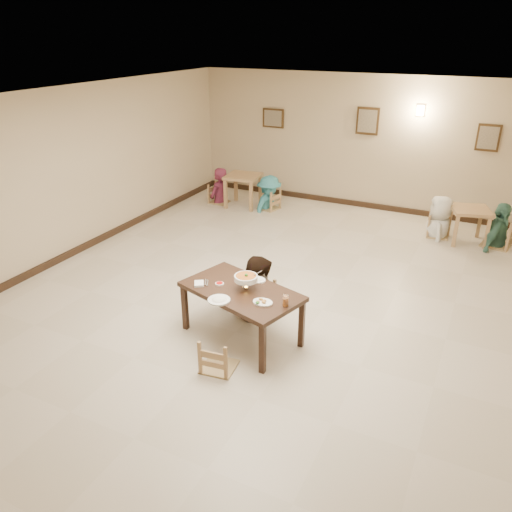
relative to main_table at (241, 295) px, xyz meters
The scene contains 31 objects.
floor 1.35m from the main_table, 96.39° to the left, with size 10.00×10.00×0.00m, color beige.
ceiling 2.62m from the main_table, 96.39° to the left, with size 10.00×10.00×0.00m, color silver.
wall_back 6.23m from the main_table, 91.22° to the left, with size 10.00×10.00×0.00m, color #C5B090.
wall_left 4.38m from the main_table, 164.16° to the left, with size 10.00×10.00×0.00m, color #C5B090.
baseboard_back 6.17m from the main_table, 91.23° to the left, with size 8.00×0.06×0.12m, color black.
baseboard_left 4.31m from the main_table, 164.04° to the left, with size 0.06×10.00×0.12m, color black.
picture_a 6.67m from the main_table, 110.83° to the left, with size 0.55×0.04×0.45m.
picture_b 6.27m from the main_table, 90.29° to the left, with size 0.50×0.04×0.60m.
picture_c 6.71m from the main_table, 68.06° to the left, with size 0.45×0.04×0.55m.
wall_sconce 6.44m from the main_table, 80.12° to the left, with size 0.16×0.05×0.22m, color #FFD88C.
main_table is the anchor object (origin of this frame).
chair_far 0.78m from the main_table, 99.78° to the left, with size 0.43×0.43×0.91m.
chair_near 0.77m from the main_table, 85.06° to the right, with size 0.41×0.41×0.87m.
main_diner 0.73m from the main_table, 99.38° to the left, with size 0.89×0.69×1.83m, color gray.
curry_warmer 0.25m from the main_table, 34.11° to the left, with size 0.35×0.31×0.28m.
rice_plate_far 0.34m from the main_table, 79.19° to the left, with size 0.27×0.27×0.06m.
rice_plate_near 0.42m from the main_table, 106.07° to the right, with size 0.29×0.29×0.07m.
fried_plate 0.47m from the main_table, 26.57° to the right, with size 0.26×0.26×0.06m.
chili_dish 0.34m from the main_table, behind, with size 0.12×0.12×0.02m.
napkin_cutlery 0.59m from the main_table, 167.48° to the right, with size 0.22×0.26×0.03m.
drink_glass 0.72m from the main_table, 11.32° to the right, with size 0.08×0.08×0.15m.
bg_table_left 5.58m from the main_table, 117.27° to the left, with size 0.83×0.83×0.76m.
bg_table_right 5.52m from the main_table, 63.76° to the left, with size 0.88×0.88×0.70m.
bg_chair_ll 5.87m from the main_table, 123.02° to the left, with size 0.41×0.41×0.88m.
bg_chair_lr 5.39m from the main_table, 110.83° to the left, with size 0.42×0.42×0.90m.
bg_chair_rl 5.37m from the main_table, 69.39° to the left, with size 0.42×0.42×0.90m.
bg_chair_rr 5.83m from the main_table, 59.15° to the left, with size 0.51×0.51×1.08m.
bg_diner_a 5.87m from the main_table, 123.02° to the left, with size 0.63×0.41×1.72m, color maroon.
bg_diner_b 5.39m from the main_table, 110.83° to the left, with size 1.03×0.59×1.59m, color teal.
bg_diner_c 5.36m from the main_table, 69.39° to the left, with size 0.83×0.54×1.70m, color silver.
bg_diner_d 5.83m from the main_table, 59.15° to the left, with size 1.02×0.42×1.74m, color #447B6B.
Camera 1 is at (2.86, -6.29, 3.87)m, focal length 35.00 mm.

